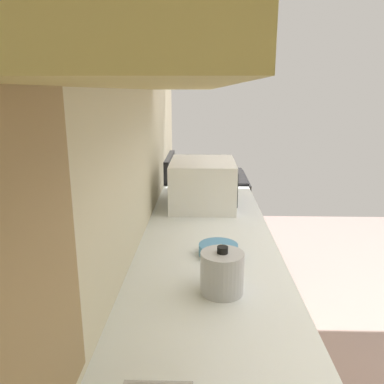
% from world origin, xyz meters
% --- Properties ---
extents(wall_back, '(4.00, 0.12, 2.69)m').
position_xyz_m(wall_back, '(0.00, 1.69, 1.35)').
color(wall_back, beige).
rests_on(wall_back, ground_plane).
extents(counter_run, '(3.08, 0.67, 0.89)m').
position_xyz_m(counter_run, '(-0.39, 1.31, 0.44)').
color(counter_run, tan).
rests_on(counter_run, ground_plane).
extents(window_back_wall, '(0.53, 0.02, 0.66)m').
position_xyz_m(window_back_wall, '(-1.18, 1.62, 1.29)').
color(window_back_wall, '#997A4C').
extents(oven_range, '(0.66, 0.69, 1.07)m').
position_xyz_m(oven_range, '(1.47, 1.29, 0.46)').
color(oven_range, black).
rests_on(oven_range, ground_plane).
extents(microwave, '(0.48, 0.40, 0.29)m').
position_xyz_m(microwave, '(0.64, 1.33, 1.03)').
color(microwave, white).
rests_on(microwave, counter_run).
extents(bowl, '(0.17, 0.17, 0.05)m').
position_xyz_m(bowl, '(-0.12, 1.26, 0.91)').
color(bowl, '#4C8CBF').
rests_on(bowl, counter_run).
extents(kettle, '(0.21, 0.16, 0.18)m').
position_xyz_m(kettle, '(-0.44, 1.26, 0.96)').
color(kettle, '#B7BABF').
rests_on(kettle, counter_run).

